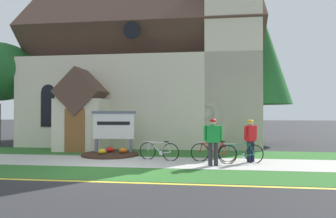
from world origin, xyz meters
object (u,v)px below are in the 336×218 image
object	(u,v)px
bicycle_white	(159,151)
cyclist_in_white_jersey	(251,137)
church_sign	(114,126)
cyclist_in_red_jersey	(213,138)
roadside_conifer	(260,55)
bicycle_green	(214,152)
bicycle_black	(241,154)
cyclist_in_orange_jersey	(213,137)

from	to	relation	value
bicycle_white	cyclist_in_white_jersey	xyz separation A→B (m)	(3.57, -0.05, 0.59)
church_sign	cyclist_in_red_jersey	distance (m)	5.17
cyclist_in_red_jersey	roadside_conifer	world-z (taller)	roadside_conifer
cyclist_in_red_jersey	cyclist_in_white_jersey	bearing A→B (deg)	34.83
bicycle_white	bicycle_green	size ratio (longest dim) A/B	0.94
bicycle_black	cyclist_in_red_jersey	size ratio (longest dim) A/B	1.02
church_sign	roadside_conifer	xyz separation A→B (m)	(7.61, 6.19, 4.29)
cyclist_in_red_jersey	cyclist_in_white_jersey	xyz separation A→B (m)	(1.45, 1.01, -0.03)
church_sign	roadside_conifer	size ratio (longest dim) A/B	0.23
bicycle_green	cyclist_in_red_jersey	distance (m)	1.16
cyclist_in_red_jersey	cyclist_in_white_jersey	size ratio (longest dim) A/B	1.03
bicycle_white	cyclist_in_white_jersey	size ratio (longest dim) A/B	1.02
bicycle_green	roadside_conifer	size ratio (longest dim) A/B	0.20
bicycle_green	bicycle_black	distance (m)	1.07
bicycle_green	cyclist_in_orange_jersey	world-z (taller)	cyclist_in_orange_jersey
cyclist_in_white_jersey	bicycle_green	bearing A→B (deg)	-179.05
cyclist_in_orange_jersey	cyclist_in_white_jersey	size ratio (longest dim) A/B	0.97
bicycle_green	cyclist_in_red_jersey	size ratio (longest dim) A/B	1.06
roadside_conifer	bicycle_black	bearing A→B (deg)	-104.29
roadside_conifer	bicycle_green	bearing A→B (deg)	-111.60
bicycle_white	roadside_conifer	world-z (taller)	roadside_conifer
roadside_conifer	cyclist_in_white_jersey	bearing A→B (deg)	-102.21
bicycle_black	cyclist_in_red_jersey	bearing A→B (deg)	-149.44
cyclist_in_red_jersey	cyclist_in_orange_jersey	xyz separation A→B (m)	(0.04, 1.53, -0.07)
bicycle_white	cyclist_in_white_jersey	distance (m)	3.62
roadside_conifer	cyclist_in_orange_jersey	bearing A→B (deg)	-113.12
cyclist_in_orange_jersey	cyclist_in_white_jersey	bearing A→B (deg)	-20.20
church_sign	cyclist_in_orange_jersey	distance (m)	4.65
cyclist_in_orange_jersey	roadside_conifer	xyz separation A→B (m)	(3.09, 7.23, 4.65)
bicycle_green	cyclist_in_orange_jersey	bearing A→B (deg)	91.07
bicycle_white	roadside_conifer	size ratio (longest dim) A/B	0.19
church_sign	bicycle_black	world-z (taller)	church_sign
bicycle_green	cyclist_in_orange_jersey	distance (m)	0.77
bicycle_black	bicycle_white	bearing A→B (deg)	172.27
church_sign	roadside_conifer	world-z (taller)	roadside_conifer
bicycle_green	bicycle_black	bearing A→B (deg)	-19.83
cyclist_in_red_jersey	cyclist_in_orange_jersey	distance (m)	1.53
cyclist_in_orange_jersey	roadside_conifer	distance (m)	9.13
cyclist_in_orange_jersey	cyclist_in_white_jersey	world-z (taller)	cyclist_in_white_jersey
bicycle_white	bicycle_black	bearing A→B (deg)	-7.73
cyclist_in_red_jersey	bicycle_black	bearing A→B (deg)	30.56
cyclist_in_white_jersey	cyclist_in_red_jersey	bearing A→B (deg)	-145.17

